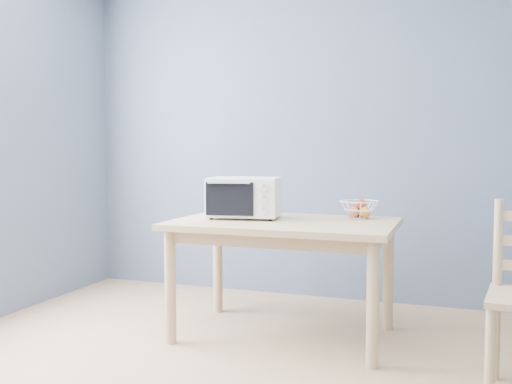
% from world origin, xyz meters
% --- Properties ---
extents(room, '(4.01, 4.51, 2.61)m').
position_xyz_m(room, '(0.00, 0.00, 1.30)').
color(room, tan).
rests_on(room, ground).
extents(dining_table, '(1.40, 0.90, 0.75)m').
position_xyz_m(dining_table, '(0.04, 1.19, 0.65)').
color(dining_table, tan).
rests_on(dining_table, ground).
extents(toaster_oven, '(0.50, 0.40, 0.27)m').
position_xyz_m(toaster_oven, '(-0.27, 1.23, 0.89)').
color(toaster_oven, white).
rests_on(toaster_oven, dining_table).
extents(fruit_basket, '(0.31, 0.31, 0.13)m').
position_xyz_m(fruit_basket, '(0.47, 1.47, 0.81)').
color(fruit_basket, white).
rests_on(fruit_basket, dining_table).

